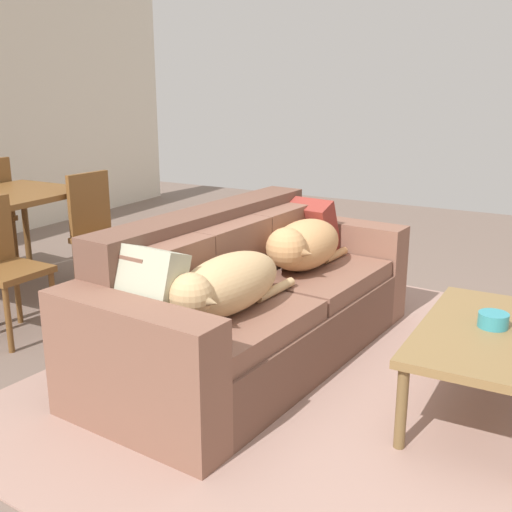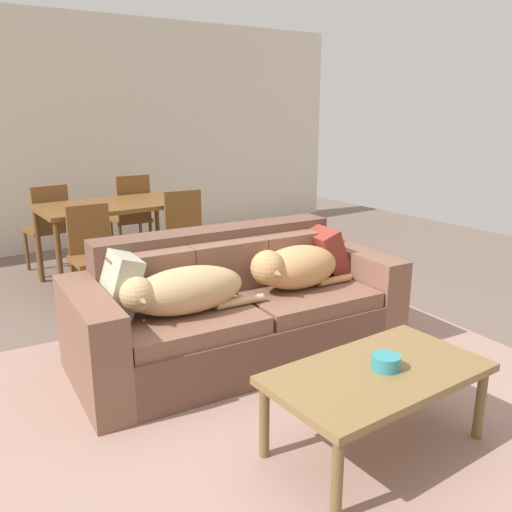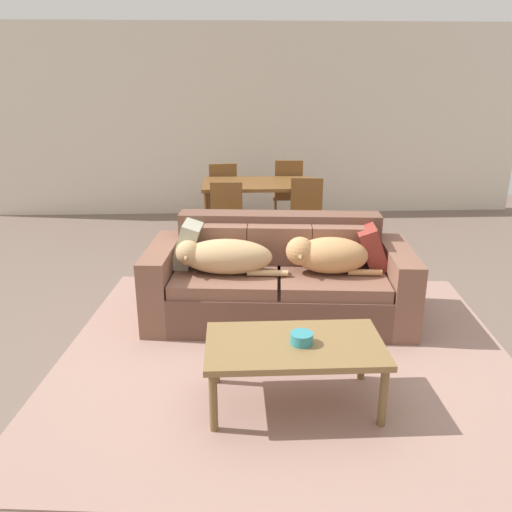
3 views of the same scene
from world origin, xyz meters
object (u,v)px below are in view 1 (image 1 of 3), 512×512
object	(u,v)px
throw_pillow_by_left_arm	(143,289)
dining_chair_near_right	(100,229)
couch	(249,304)
dog_on_left_cushion	(225,285)
coffee_table	(488,339)
dog_on_right_cushion	(302,245)
dining_chair_near_left	(1,261)
bowl_on_coffee_table	(493,320)
throw_pillow_by_right_arm	(308,227)

from	to	relation	value
throw_pillow_by_left_arm	dining_chair_near_right	xyz separation A→B (m)	(1.22, 1.38, -0.13)
couch	dog_on_left_cushion	distance (m)	0.56
coffee_table	dog_on_left_cushion	bearing A→B (deg)	111.22
dog_on_right_cushion	dining_chair_near_left	bearing A→B (deg)	121.41
coffee_table	bowl_on_coffee_table	world-z (taller)	bowl_on_coffee_table
couch	throw_pillow_by_right_arm	xyz separation A→B (m)	(0.78, -0.01, 0.29)
dog_on_left_cushion	dog_on_right_cushion	size ratio (longest dim) A/B	1.17
throw_pillow_by_left_arm	throw_pillow_by_right_arm	bearing A→B (deg)	-5.03
throw_pillow_by_left_arm	dining_chair_near_right	world-z (taller)	dining_chair_near_right
couch	dining_chair_near_right	xyz separation A→B (m)	(0.44, 1.51, 0.17)
throw_pillow_by_left_arm	bowl_on_coffee_table	world-z (taller)	throw_pillow_by_left_arm
dining_chair_near_right	bowl_on_coffee_table	bearing A→B (deg)	-91.30
dog_on_right_cushion	bowl_on_coffee_table	size ratio (longest dim) A/B	5.50
dog_on_left_cushion	dining_chair_near_left	world-z (taller)	dining_chair_near_left
dining_chair_near_left	dining_chair_near_right	bearing A→B (deg)	2.85
dog_on_left_cushion	throw_pillow_by_right_arm	size ratio (longest dim) A/B	2.51
coffee_table	dining_chair_near_left	size ratio (longest dim) A/B	1.26
dog_on_right_cushion	throw_pillow_by_left_arm	world-z (taller)	throw_pillow_by_left_arm
dining_chair_near_left	dog_on_right_cushion	bearing A→B (deg)	-61.54
bowl_on_coffee_table	dining_chair_near_left	distance (m)	2.85
coffee_table	bowl_on_coffee_table	size ratio (longest dim) A/B	7.78
bowl_on_coffee_table	dining_chair_near_left	size ratio (longest dim) A/B	0.16
throw_pillow_by_right_arm	throw_pillow_by_left_arm	bearing A→B (deg)	174.97
bowl_on_coffee_table	coffee_table	bearing A→B (deg)	165.02
throw_pillow_by_left_arm	dining_chair_near_right	distance (m)	1.84
dog_on_right_cushion	throw_pillow_by_left_arm	size ratio (longest dim) A/B	2.00
dog_on_left_cushion	dining_chair_near_right	world-z (taller)	dining_chair_near_right
coffee_table	bowl_on_coffee_table	distance (m)	0.09
dog_on_left_cushion	dog_on_right_cushion	xyz separation A→B (m)	(0.84, -0.03, 0.01)
throw_pillow_by_left_arm	dining_chair_near_right	size ratio (longest dim) A/B	0.43
throw_pillow_by_right_arm	dining_chair_near_left	size ratio (longest dim) A/B	0.42
dining_chair_near_right	throw_pillow_by_right_arm	bearing A→B (deg)	-70.09
couch	coffee_table	distance (m)	1.30
dining_chair_near_left	throw_pillow_by_right_arm	bearing A→B (deg)	-48.41
dog_on_right_cushion	throw_pillow_by_right_arm	world-z (taller)	throw_pillow_by_right_arm
couch	dining_chair_near_left	size ratio (longest dim) A/B	2.61
couch	dining_chair_near_left	bearing A→B (deg)	112.02
dog_on_left_cushion	throw_pillow_by_left_arm	size ratio (longest dim) A/B	2.34
couch	dog_on_left_cushion	bearing A→B (deg)	-159.06
throw_pillow_by_right_arm	bowl_on_coffee_table	world-z (taller)	throw_pillow_by_right_arm
dog_on_right_cushion	dining_chair_near_right	size ratio (longest dim) A/B	0.86
throw_pillow_by_left_arm	dining_chair_near_right	bearing A→B (deg)	48.62
dining_chair_near_right	dog_on_left_cushion	bearing A→B (deg)	-111.91
coffee_table	dining_chair_near_right	world-z (taller)	dining_chair_near_right
throw_pillow_by_left_arm	bowl_on_coffee_table	bearing A→B (deg)	-61.13
dog_on_right_cushion	bowl_on_coffee_table	xyz separation A→B (m)	(-0.34, -1.15, -0.14)
dog_on_left_cushion	throw_pillow_by_right_arm	bearing A→B (deg)	10.73
couch	dog_on_left_cushion	world-z (taller)	couch
dog_on_right_cushion	bowl_on_coffee_table	distance (m)	1.21
throw_pillow_by_left_arm	throw_pillow_by_right_arm	size ratio (longest dim) A/B	1.07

